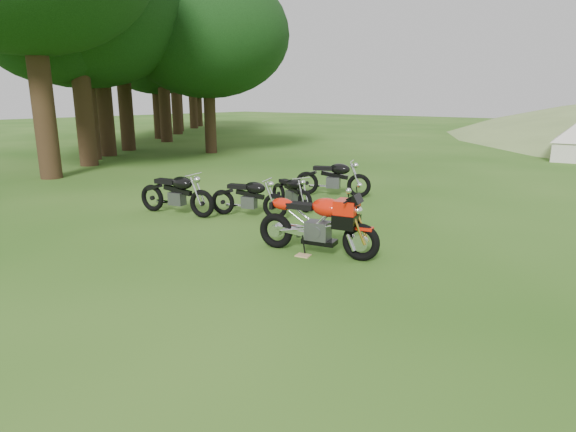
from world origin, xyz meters
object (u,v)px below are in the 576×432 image
Objects in this scene: vintage_moto_a at (248,196)px; vintage_moto_b at (291,191)px; plywood_board at (303,255)px; vintage_moto_d at (333,177)px; vintage_moto_c at (176,192)px; sport_motorcycle at (317,218)px.

vintage_moto_b is at bearing 63.82° from vintage_moto_a.
plywood_board is 5.30m from vintage_moto_d.
vintage_moto_c is (-1.63, -2.26, 0.10)m from vintage_moto_b.
vintage_moto_b is at bearing 40.67° from vintage_moto_c.
vintage_moto_d is at bearing 68.33° from vintage_moto_a.
vintage_moto_b is (0.17, 1.35, -0.05)m from vintage_moto_a.
vintage_moto_a is at bearing 144.01° from sport_motorcycle.
vintage_moto_a is 0.90× the size of vintage_moto_d.
vintage_moto_a is at bearing 152.38° from plywood_board.
sport_motorcycle is 3.04m from vintage_moto_a.
vintage_moto_c is (-4.15, 0.50, 0.53)m from plywood_board.
sport_motorcycle is 1.05× the size of vintage_moto_d.
plywood_board is 0.15× the size of vintage_moto_b.
vintage_moto_b is 0.82× the size of vintage_moto_c.
vintage_moto_c is (-1.46, -0.91, 0.05)m from vintage_moto_a.
vintage_moto_c is at bearing 173.12° from plywood_board.
plywood_board is 0.12× the size of vintage_moto_d.
vintage_moto_d reaches higher than plywood_board.
vintage_moto_d is at bearing 119.04° from plywood_board.
vintage_moto_a is 1.72m from vintage_moto_c.
vintage_moto_a is at bearing -79.74° from vintage_moto_b.
sport_motorcycle reaches higher than vintage_moto_b.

